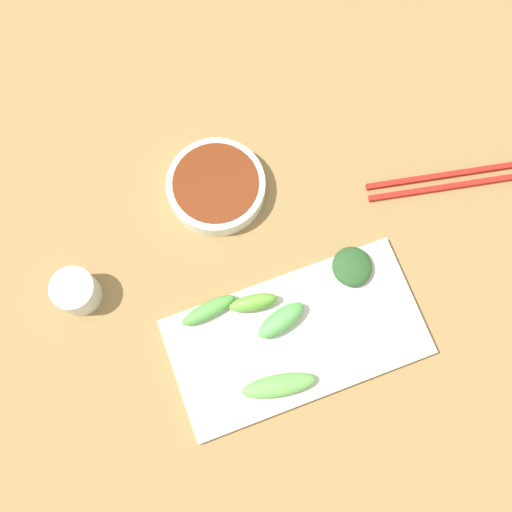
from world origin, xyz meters
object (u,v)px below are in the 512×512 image
Objects in this scene: chopsticks at (445,181)px; serving_plate at (298,336)px; tea_cup at (76,292)px; sauce_bowl at (216,186)px.

serving_plate is at bearing -52.99° from chopsticks.
sauce_bowl is at bearing 109.39° from tea_cup.
serving_plate is 1.48× the size of chopsticks.
sauce_bowl is 0.33m from chopsticks.
sauce_bowl is 2.36× the size of tea_cup.
chopsticks is 0.55m from tea_cup.
serving_plate is 0.32m from chopsticks.
serving_plate reaches higher than chopsticks.
chopsticks is (0.10, 0.32, -0.01)m from sauce_bowl.
tea_cup reaches higher than chopsticks.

